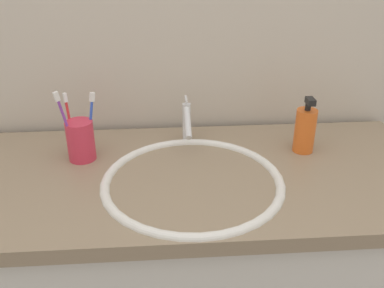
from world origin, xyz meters
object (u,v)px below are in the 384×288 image
at_px(faucet, 187,121).
at_px(toothbrush_blue, 91,121).
at_px(toothbrush_purple, 66,123).
at_px(toothbrush_red, 70,120).
at_px(toothbrush_cup, 81,141).
at_px(soap_dispenser, 305,130).

bearing_deg(faucet, toothbrush_blue, -166.41).
distance_m(toothbrush_purple, toothbrush_red, 0.05).
distance_m(faucet, toothbrush_red, 0.32).
xyz_separation_m(toothbrush_cup, soap_dispenser, (0.61, 0.00, 0.01)).
bearing_deg(toothbrush_cup, toothbrush_blue, 25.08).
height_order(faucet, toothbrush_blue, toothbrush_blue).
relative_size(toothbrush_cup, toothbrush_blue, 0.62).
distance_m(faucet, toothbrush_blue, 0.27).
relative_size(faucet, soap_dispenser, 0.88).
bearing_deg(toothbrush_blue, faucet, 13.59).
bearing_deg(soap_dispenser, toothbrush_blue, 178.87).
relative_size(toothbrush_purple, toothbrush_red, 1.16).
relative_size(faucet, toothbrush_cup, 1.29).
xyz_separation_m(toothbrush_blue, soap_dispenser, (0.58, -0.01, -0.04)).
bearing_deg(toothbrush_purple, toothbrush_red, 92.19).
xyz_separation_m(toothbrush_cup, toothbrush_red, (-0.03, 0.02, 0.05)).
bearing_deg(toothbrush_blue, toothbrush_cup, -154.92).
bearing_deg(toothbrush_red, toothbrush_purple, -87.81).
distance_m(toothbrush_blue, soap_dispenser, 0.58).
distance_m(toothbrush_purple, soap_dispenser, 0.64).
distance_m(toothbrush_blue, toothbrush_red, 0.06).
relative_size(faucet, toothbrush_red, 0.82).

